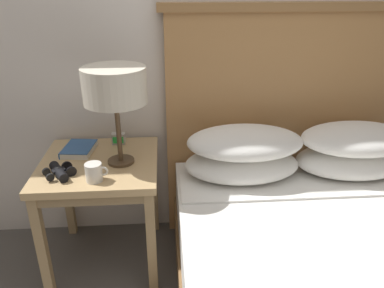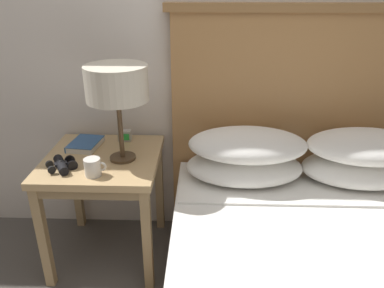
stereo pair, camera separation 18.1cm
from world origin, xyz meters
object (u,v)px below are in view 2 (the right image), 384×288
at_px(table_lamp, 117,85).
at_px(coffee_mug, 93,167).
at_px(nightstand, 103,171).
at_px(binoculars_pair, 61,165).
at_px(alarm_clock, 125,136).
at_px(book_on_nightstand, 85,144).

xyz_separation_m(table_lamp, coffee_mug, (-0.10, -0.18, -0.34)).
bearing_deg(nightstand, table_lamp, -10.83).
distance_m(table_lamp, binoculars_pair, 0.47).
bearing_deg(coffee_mug, alarm_clock, 80.96).
distance_m(book_on_nightstand, binoculars_pair, 0.26).
distance_m(book_on_nightstand, coffee_mug, 0.34).
relative_size(book_on_nightstand, binoculars_pair, 1.32).
xyz_separation_m(table_lamp, book_on_nightstand, (-0.23, 0.14, -0.37)).
xyz_separation_m(nightstand, book_on_nightstand, (-0.12, 0.12, 0.10)).
distance_m(nightstand, table_lamp, 0.48).
xyz_separation_m(coffee_mug, alarm_clock, (0.06, 0.41, -0.01)).
bearing_deg(book_on_nightstand, binoculars_pair, -98.05).
height_order(book_on_nightstand, binoculars_pair, binoculars_pair).
relative_size(nightstand, alarm_clock, 8.74).
height_order(nightstand, table_lamp, table_lamp).
bearing_deg(book_on_nightstand, table_lamp, -30.90).
bearing_deg(book_on_nightstand, nightstand, -44.51).
relative_size(table_lamp, coffee_mug, 4.60).
distance_m(nightstand, coffee_mug, 0.23).
distance_m(nightstand, book_on_nightstand, 0.19).
height_order(binoculars_pair, alarm_clock, alarm_clock).
bearing_deg(alarm_clock, binoculars_pair, -123.90).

